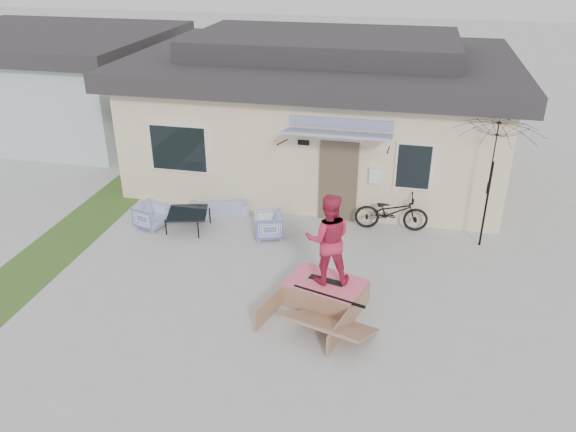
% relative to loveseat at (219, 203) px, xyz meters
% --- Properties ---
extents(ground, '(90.00, 90.00, 0.00)m').
position_rel_loveseat_xyz_m(ground, '(2.05, -4.13, -0.29)').
color(ground, '#A9A9A9').
rests_on(ground, ground).
extents(grass_strip, '(1.40, 8.00, 0.01)m').
position_rel_loveseat_xyz_m(grass_strip, '(-3.15, -2.13, -0.29)').
color(grass_strip, '#345621').
rests_on(grass_strip, ground).
extents(house, '(10.80, 8.49, 4.10)m').
position_rel_loveseat_xyz_m(house, '(2.05, 3.86, 1.65)').
color(house, beige).
rests_on(house, ground).
extents(neighbor_house, '(8.60, 7.60, 3.50)m').
position_rel_loveseat_xyz_m(neighbor_house, '(-8.45, 5.87, 1.49)').
color(neighbor_house, '#AABFC9').
rests_on(neighbor_house, ground).
extents(loveseat, '(1.57, 0.93, 0.59)m').
position_rel_loveseat_xyz_m(loveseat, '(0.00, 0.00, 0.00)').
color(loveseat, '#4553A4').
rests_on(loveseat, ground).
extents(armchair_left, '(0.77, 0.80, 0.67)m').
position_rel_loveseat_xyz_m(armchair_left, '(-1.42, -1.08, 0.04)').
color(armchair_left, '#4553A4').
rests_on(armchair_left, ground).
extents(armchair_right, '(0.79, 0.82, 0.68)m').
position_rel_loveseat_xyz_m(armchair_right, '(1.57, -0.96, 0.04)').
color(armchair_right, '#4553A4').
rests_on(armchair_right, ground).
extents(coffee_table, '(1.15, 1.15, 0.46)m').
position_rel_loveseat_xyz_m(coffee_table, '(-0.47, -1.00, -0.06)').
color(coffee_table, black).
rests_on(coffee_table, ground).
extents(bicycle, '(1.84, 0.77, 1.15)m').
position_rel_loveseat_xyz_m(bicycle, '(4.43, 0.07, 0.28)').
color(bicycle, black).
rests_on(bicycle, ground).
extents(patio_umbrella, '(2.31, 2.20, 2.20)m').
position_rel_loveseat_xyz_m(patio_umbrella, '(6.54, -0.30, 1.45)').
color(patio_umbrella, black).
rests_on(patio_umbrella, ground).
extents(skate_ramp, '(1.96, 2.29, 0.49)m').
position_rel_loveseat_xyz_m(skate_ramp, '(3.34, -3.42, -0.05)').
color(skate_ramp, '#90654B').
rests_on(skate_ramp, ground).
extents(skateboard, '(0.75, 0.35, 0.05)m').
position_rel_loveseat_xyz_m(skateboard, '(3.36, -3.37, 0.22)').
color(skateboard, black).
rests_on(skateboard, skate_ramp).
extents(skater, '(1.02, 0.87, 1.83)m').
position_rel_loveseat_xyz_m(skater, '(3.36, -3.37, 1.16)').
color(skater, '#BD2548').
rests_on(skater, skateboard).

